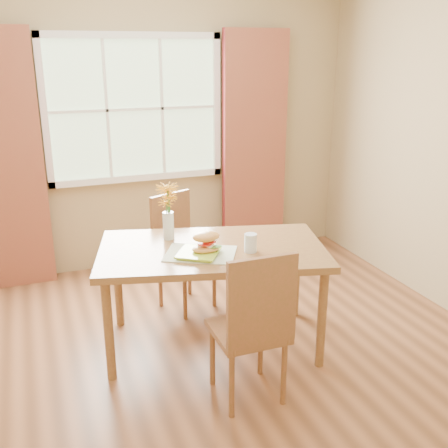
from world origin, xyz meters
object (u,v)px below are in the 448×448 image
Objects in this scene: dining_table at (212,258)px; flower_vase at (168,205)px; water_glass at (251,243)px; chair_far at (180,246)px; chair_near at (254,323)px; croissant_sandwich at (206,242)px.

dining_table is 4.18× the size of flower_vase.
water_glass is 0.31× the size of flower_vase.
chair_far is at bearing 105.78° from water_glass.
flower_vase reaches higher than water_glass.
chair_near is 5.06× the size of croissant_sandwich.
flower_vase reaches higher than croissant_sandwich.
flower_vase is (-0.20, -0.42, 0.49)m from chair_far.
chair_far is 0.87m from croissant_sandwich.
chair_near is at bearing -82.57° from croissant_sandwich.
chair_near is 0.64m from water_glass.
croissant_sandwich is 0.30m from water_glass.
croissant_sandwich is at bearing 97.89° from chair_near.
chair_near is 1.06× the size of chair_far.
chair_far is at bearing 91.44° from chair_near.
chair_far is 2.30× the size of flower_vase.
water_glass is 0.65m from flower_vase.
croissant_sandwich reaches higher than dining_table.
flower_vase reaches higher than chair_near.
chair_far is (-0.03, 1.40, -0.03)m from chair_near.
flower_vase is at bearing -138.34° from chair_far.
chair_far is 7.44× the size of water_glass.
dining_table is 0.30m from water_glass.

